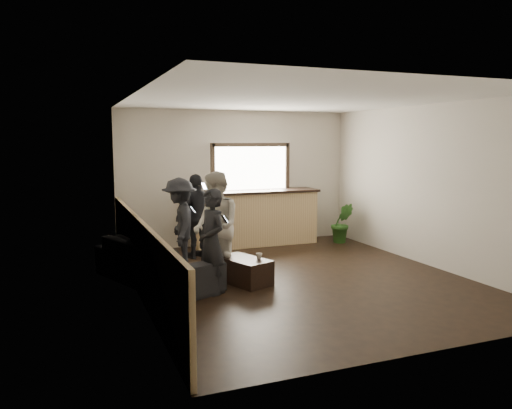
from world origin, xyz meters
name	(u,v)px	position (x,y,z in m)	size (l,w,h in m)	color
ground	(299,278)	(0.00, 0.00, 0.00)	(5.00, 6.00, 0.01)	black
room_shell	(256,188)	(-0.74, 0.00, 1.47)	(5.01, 6.01, 2.80)	silver
bar_counter	(255,214)	(0.30, 2.70, 0.64)	(2.70, 0.68, 2.13)	tan
sofa	(156,261)	(-2.15, 0.59, 0.34)	(2.31, 0.90, 0.67)	black
coffee_table	(244,271)	(-0.90, 0.09, 0.19)	(0.48, 0.86, 0.38)	black
cup_a	(227,255)	(-1.11, 0.25, 0.43)	(0.12, 0.12, 0.09)	silver
cup_b	(259,256)	(-0.70, -0.03, 0.43)	(0.10, 0.10, 0.09)	silver
potted_plant	(342,223)	(2.11, 2.20, 0.43)	(0.47, 0.38, 0.86)	#2D6623
person_a	(212,242)	(-1.50, -0.23, 0.75)	(0.50, 0.62, 1.50)	black
person_b	(216,226)	(-1.23, 0.46, 0.85)	(0.73, 0.89, 1.71)	beige
person_c	(180,224)	(-1.61, 1.29, 0.78)	(0.73, 1.09, 1.56)	black
person_d	(197,216)	(-1.12, 1.99, 0.78)	(0.99, 0.68, 1.57)	black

